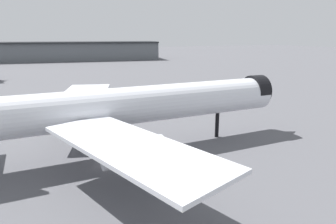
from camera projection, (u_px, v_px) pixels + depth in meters
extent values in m
plane|color=#56565B|center=(110.00, 163.00, 46.26)|extent=(900.00, 900.00, 0.00)
cylinder|color=silver|center=(126.00, 106.00, 48.63)|extent=(56.93, 7.63, 6.19)
cone|color=silver|center=(260.00, 92.00, 60.14)|extent=(6.96, 6.23, 6.06)
cylinder|color=black|center=(256.00, 91.00, 59.52)|extent=(2.94, 6.32, 6.25)
cube|color=silver|center=(83.00, 96.00, 61.00)|extent=(15.99, 27.09, 0.49)
cylinder|color=#B7BAC1|center=(93.00, 108.00, 59.37)|extent=(8.04, 3.60, 3.40)
cube|color=silver|center=(130.00, 146.00, 33.10)|extent=(17.08, 27.13, 0.49)
cylinder|color=#B7BAC1|center=(133.00, 152.00, 36.86)|extent=(8.04, 3.60, 3.40)
cylinder|color=black|center=(217.00, 125.00, 57.40)|extent=(0.74, 0.74, 4.95)
cylinder|color=black|center=(106.00, 135.00, 51.74)|extent=(0.74, 0.74, 4.95)
cylinder|color=black|center=(116.00, 147.00, 46.03)|extent=(0.74, 0.74, 4.95)
cube|color=slate|center=(51.00, 52.00, 229.27)|extent=(168.17, 49.63, 13.33)
cube|color=#232628|center=(50.00, 43.00, 227.44)|extent=(168.54, 52.52, 1.20)
cube|color=black|center=(91.00, 104.00, 83.73)|extent=(1.90, 2.63, 0.20)
cube|color=beige|center=(91.00, 102.00, 83.53)|extent=(1.90, 2.63, 1.40)
sphere|color=black|center=(89.00, 104.00, 84.49)|extent=(0.44, 0.44, 0.44)
sphere|color=black|center=(94.00, 104.00, 84.82)|extent=(0.44, 0.44, 0.44)
sphere|color=black|center=(89.00, 106.00, 82.68)|extent=(0.44, 0.44, 0.44)
sphere|color=black|center=(94.00, 105.00, 83.01)|extent=(0.44, 0.44, 0.44)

